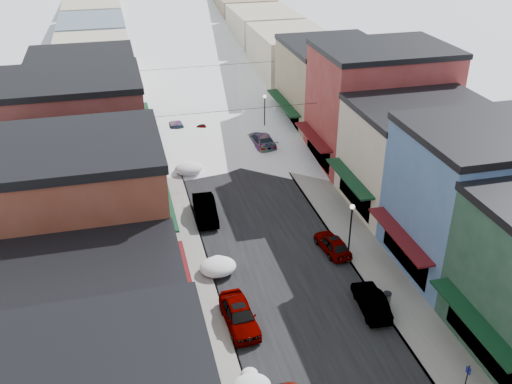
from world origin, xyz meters
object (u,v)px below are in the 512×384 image
car_green_sedan (371,301)px  trash_can (387,299)px  car_silver_sedan (239,315)px  car_dark_hatch (205,209)px  streetlamp_near (351,224)px

car_green_sedan → trash_can: 1.12m
car_silver_sedan → car_dark_hatch: 13.50m
car_dark_hatch → car_green_sedan: car_dark_hatch is taller
car_silver_sedan → trash_can: (9.72, -0.62, -0.15)m
trash_can → streetlamp_near: size_ratio=0.22×
car_silver_sedan → trash_can: bearing=-7.0°
car_silver_sedan → car_dark_hatch: size_ratio=0.95×
car_silver_sedan → car_dark_hatch: car_dark_hatch is taller
streetlamp_near → car_dark_hatch: bearing=138.9°
car_dark_hatch → streetlamp_near: streetlamp_near is taller
car_silver_sedan → car_dark_hatch: (0.16, 13.50, 0.02)m
car_dark_hatch → car_green_sedan: 16.48m
car_dark_hatch → car_green_sedan: size_ratio=1.16×
car_silver_sedan → car_green_sedan: 8.63m
car_dark_hatch → car_green_sedan: (8.44, -14.16, -0.11)m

